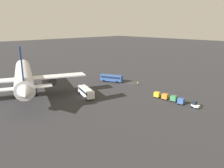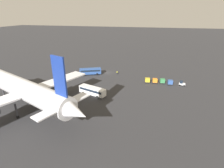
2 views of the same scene
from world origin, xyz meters
name	(u,v)px [view 2 (image 2 of 2)]	position (x,y,z in m)	size (l,w,h in m)	color
ground_plane	(108,73)	(0.00, 0.00, 0.00)	(600.00, 600.00, 0.00)	#2D2D30
airplane	(23,89)	(13.96, 41.62, 7.37)	(48.89, 41.85, 19.59)	silver
shuttle_bus_near	(90,71)	(7.40, 4.90, 1.86)	(10.33, 6.50, 3.09)	#2D5199
shuttle_bus_far	(92,90)	(-1.37, 25.97, 1.82)	(10.76, 5.79, 3.02)	white
baggage_tug	(182,83)	(-33.99, 8.48, 0.94)	(2.50, 1.80, 2.10)	white
worker_person	(117,73)	(-5.02, 1.26, 0.87)	(0.38, 0.38, 1.74)	#1E1E2D
cargo_cart_blue	(170,82)	(-29.37, 8.97, 1.19)	(2.23, 1.96, 2.06)	#38383D
cargo_cart_green	(162,81)	(-26.27, 8.25, 1.19)	(2.23, 1.96, 2.06)	#38383D
cargo_cart_orange	(155,81)	(-23.16, 8.63, 1.19)	(2.23, 1.96, 2.06)	#38383D
cargo_cart_yellow	(147,80)	(-20.05, 8.86, 1.19)	(2.23, 1.96, 2.06)	#38383D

